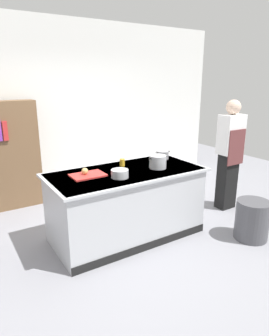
# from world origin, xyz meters

# --- Properties ---
(ground_plane) EXTENTS (10.00, 10.00, 0.00)m
(ground_plane) POSITION_xyz_m (0.00, 0.00, 0.00)
(ground_plane) COLOR gray
(back_wall) EXTENTS (6.40, 0.12, 3.00)m
(back_wall) POSITION_xyz_m (0.00, 2.10, 1.50)
(back_wall) COLOR white
(back_wall) RESTS_ON ground_plane
(counter_island) EXTENTS (1.98, 0.98, 0.90)m
(counter_island) POSITION_xyz_m (0.00, -0.00, 0.47)
(counter_island) COLOR #B7BABF
(counter_island) RESTS_ON ground_plane
(cutting_board) EXTENTS (0.40, 0.28, 0.02)m
(cutting_board) POSITION_xyz_m (-0.49, 0.07, 0.91)
(cutting_board) COLOR red
(cutting_board) RESTS_ON counter_island
(onion) EXTENTS (0.08, 0.08, 0.08)m
(onion) POSITION_xyz_m (-0.52, 0.10, 0.96)
(onion) COLOR tan
(onion) RESTS_ON cutting_board
(stock_pot) EXTENTS (0.29, 0.22, 0.17)m
(stock_pot) POSITION_xyz_m (0.42, -0.10, 0.98)
(stock_pot) COLOR #B7BABF
(stock_pot) RESTS_ON counter_island
(sauce_pan) EXTENTS (0.24, 0.18, 0.12)m
(sauce_pan) POSITION_xyz_m (0.75, 0.23, 0.96)
(sauce_pan) COLOR #99999E
(sauce_pan) RESTS_ON counter_island
(mixing_bowl) EXTENTS (0.21, 0.21, 0.10)m
(mixing_bowl) POSITION_xyz_m (-0.19, -0.18, 0.95)
(mixing_bowl) COLOR #B7BABF
(mixing_bowl) RESTS_ON counter_island
(juice_cup) EXTENTS (0.07, 0.07, 0.10)m
(juice_cup) POSITION_xyz_m (0.07, 0.22, 0.95)
(juice_cup) COLOR yellow
(juice_cup) RESTS_ON counter_island
(trash_bin) EXTENTS (0.43, 0.43, 0.52)m
(trash_bin) POSITION_xyz_m (1.34, -0.93, 0.26)
(trash_bin) COLOR #4C4C51
(trash_bin) RESTS_ON ground_plane
(person_chef) EXTENTS (0.38, 0.25, 1.72)m
(person_chef) POSITION_xyz_m (1.83, -0.06, 0.91)
(person_chef) COLOR black
(person_chef) RESTS_ON ground_plane
(bookshelf) EXTENTS (1.10, 0.31, 1.70)m
(bookshelf) POSITION_xyz_m (-1.16, 1.80, 0.85)
(bookshelf) COLOR brown
(bookshelf) RESTS_ON ground_plane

